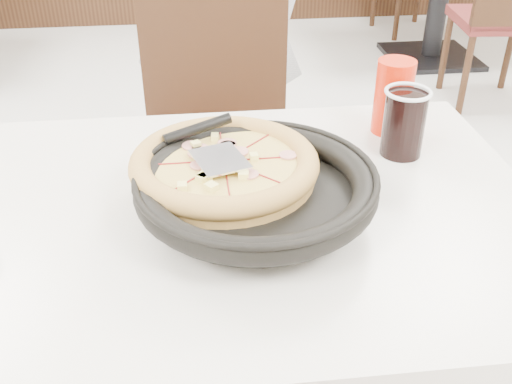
{
  "coord_description": "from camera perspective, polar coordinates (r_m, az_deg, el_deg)",
  "views": [
    {
      "loc": [
        0.02,
        -1.13,
        1.34
      ],
      "look_at": [
        0.12,
        -0.28,
        0.8
      ],
      "focal_mm": 42.0,
      "sensor_mm": 36.0,
      "label": 1
    }
  ],
  "objects": [
    {
      "name": "pizza_pan",
      "position": [
        1.01,
        0.0,
        -0.38
      ],
      "size": [
        0.42,
        0.42,
        0.01
      ],
      "primitive_type": "cylinder",
      "rotation": [
        0.0,
        0.0,
        0.14
      ],
      "color": "black",
      "rests_on": "trivet"
    },
    {
      "name": "chair_far",
      "position": [
        1.71,
        -4.42,
        1.75
      ],
      "size": [
        0.49,
        0.49,
        0.95
      ],
      "primitive_type": null,
      "rotation": [
        0.0,
        0.0,
        2.97
      ],
      "color": "black",
      "rests_on": "floor"
    },
    {
      "name": "main_table",
      "position": [
        1.31,
        -3.86,
        -15.34
      ],
      "size": [
        1.3,
        0.95,
        0.75
      ],
      "primitive_type": null,
      "rotation": [
        0.0,
        0.0,
        0.14
      ],
      "color": "silver",
      "rests_on": "floor"
    },
    {
      "name": "bg_chair_right_near",
      "position": [
        3.44,
        22.1,
        15.4
      ],
      "size": [
        0.46,
        0.46,
        0.95
      ],
      "primitive_type": null,
      "rotation": [
        0.0,
        0.0,
        -0.1
      ],
      "color": "black",
      "rests_on": "floor"
    },
    {
      "name": "cola_glass",
      "position": [
        1.24,
        13.89,
        6.25
      ],
      "size": [
        0.09,
        0.09,
        0.13
      ],
      "primitive_type": "cylinder",
      "rotation": [
        0.0,
        0.0,
        0.14
      ],
      "color": "black",
      "rests_on": "main_table"
    },
    {
      "name": "trivet",
      "position": [
        1.03,
        -1.72,
        -1.33
      ],
      "size": [
        0.13,
        0.13,
        0.04
      ],
      "primitive_type": "cylinder",
      "rotation": [
        0.0,
        0.0,
        0.14
      ],
      "color": "black",
      "rests_on": "main_table"
    },
    {
      "name": "pizza_server",
      "position": [
        1.02,
        -3.48,
        3.15
      ],
      "size": [
        0.11,
        0.12,
        0.0
      ],
      "primitive_type": "cube",
      "rotation": [
        0.0,
        0.0,
        0.31
      ],
      "color": "silver",
      "rests_on": "pizza"
    },
    {
      "name": "red_cup",
      "position": [
        1.32,
        12.92,
        8.82
      ],
      "size": [
        0.09,
        0.09,
        0.16
      ],
      "primitive_type": "cylinder",
      "rotation": [
        0.0,
        0.0,
        0.14
      ],
      "color": "red",
      "rests_on": "main_table"
    },
    {
      "name": "bg_table_right",
      "position": [
        4.05,
        17.02,
        17.07
      ],
      "size": [
        1.25,
        0.88,
        0.75
      ],
      "primitive_type": null,
      "rotation": [
        0.0,
        0.0,
        -0.07
      ],
      "color": "silver",
      "rests_on": "floor"
    },
    {
      "name": "pizza",
      "position": [
        1.05,
        -3.0,
        1.96
      ],
      "size": [
        0.36,
        0.36,
        0.02
      ],
      "primitive_type": "cylinder",
      "rotation": [
        0.0,
        0.0,
        0.14
      ],
      "color": "#B88B44",
      "rests_on": "pizza_pan"
    }
  ]
}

